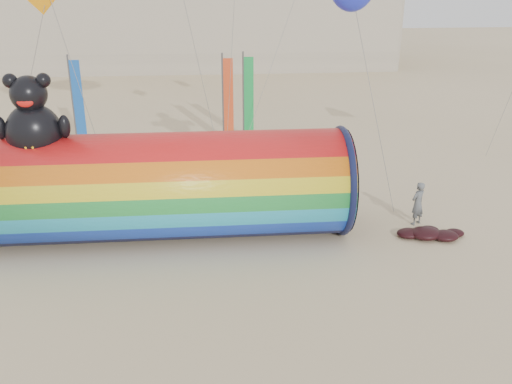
{
  "coord_description": "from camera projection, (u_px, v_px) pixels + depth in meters",
  "views": [
    {
      "loc": [
        -1.16,
        -16.7,
        9.64
      ],
      "look_at": [
        0.5,
        1.5,
        2.4
      ],
      "focal_mm": 40.0,
      "sensor_mm": 36.0,
      "label": 1
    }
  ],
  "objects": [
    {
      "name": "kite_handler",
      "position": [
        418.0,
        203.0,
        22.61
      ],
      "size": [
        0.78,
        0.71,
        1.78
      ],
      "primitive_type": "imported",
      "rotation": [
        0.0,
        0.0,
        3.7
      ],
      "color": "slate",
      "rests_on": "ground"
    },
    {
      "name": "ground",
      "position": [
        245.0,
        275.0,
        19.11
      ],
      "size": [
        160.0,
        160.0,
        0.0
      ],
      "primitive_type": "plane",
      "color": "#CCB58C",
      "rests_on": "ground"
    },
    {
      "name": "festival_banners",
      "position": [
        185.0,
        99.0,
        32.46
      ],
      "size": [
        10.25,
        0.51,
        5.2
      ],
      "color": "#59595E",
      "rests_on": "ground"
    },
    {
      "name": "windsock_assembly",
      "position": [
        162.0,
        184.0,
        21.22
      ],
      "size": [
        13.84,
        4.21,
        6.38
      ],
      "color": "red",
      "rests_on": "ground"
    },
    {
      "name": "fabric_bundle",
      "position": [
        430.0,
        233.0,
        21.71
      ],
      "size": [
        2.62,
        1.35,
        0.41
      ],
      "color": "#32090C",
      "rests_on": "ground"
    }
  ]
}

